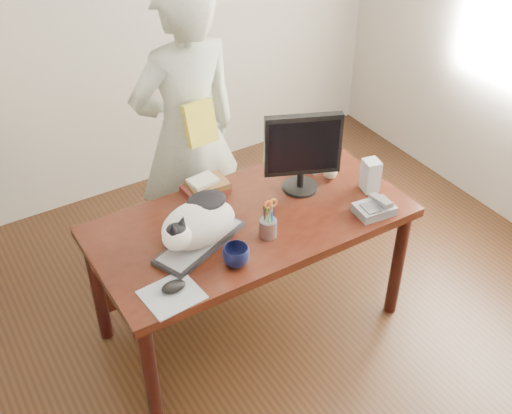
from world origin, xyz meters
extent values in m
plane|color=black|center=(0.00, 0.00, 0.00)|extent=(4.50, 4.50, 0.00)
plane|color=beige|center=(0.00, 2.25, 1.35)|extent=(4.00, 0.00, 4.00)
cube|color=black|center=(0.00, 0.60, 0.72)|extent=(1.60, 0.80, 0.05)
cylinder|color=black|center=(-0.74, 0.26, 0.35)|extent=(0.07, 0.07, 0.70)
cylinder|color=black|center=(0.74, 0.26, 0.35)|extent=(0.07, 0.07, 0.70)
cylinder|color=black|center=(-0.74, 0.94, 0.35)|extent=(0.07, 0.07, 0.70)
cylinder|color=black|center=(0.74, 0.94, 0.35)|extent=(0.07, 0.07, 0.70)
cube|color=black|center=(0.00, 0.96, 0.40)|extent=(1.45, 0.03, 0.50)
cube|color=black|center=(-0.31, 0.55, 0.76)|extent=(0.52, 0.36, 0.02)
cube|color=#999A9E|center=(-0.31, 0.55, 0.78)|extent=(0.48, 0.31, 0.01)
ellipsoid|color=white|center=(-0.31, 0.55, 0.87)|extent=(0.43, 0.35, 0.23)
ellipsoid|color=white|center=(-0.46, 0.46, 0.92)|extent=(0.17, 0.17, 0.12)
ellipsoid|color=black|center=(-0.46, 0.46, 0.96)|extent=(0.12, 0.12, 0.05)
cone|color=black|center=(-0.49, 0.44, 0.99)|extent=(0.08, 0.08, 0.08)
cone|color=black|center=(-0.43, 0.46, 0.99)|extent=(0.08, 0.07, 0.08)
ellipsoid|color=black|center=(-0.25, 0.57, 0.97)|extent=(0.24, 0.22, 0.05)
cylinder|color=white|center=(-0.17, 0.67, 0.80)|extent=(0.15, 0.12, 0.05)
cylinder|color=black|center=(0.36, 0.69, 0.76)|extent=(0.26, 0.26, 0.02)
cylinder|color=black|center=(0.36, 0.69, 0.81)|extent=(0.05, 0.05, 0.09)
cube|color=black|center=(0.35, 0.67, 1.03)|extent=(0.38, 0.20, 0.33)
cube|color=black|center=(0.34, 0.65, 1.03)|extent=(0.33, 0.15, 0.28)
cylinder|color=gray|center=(0.00, 0.44, 0.80)|extent=(0.08, 0.08, 0.09)
cylinder|color=black|center=(-0.02, 0.45, 0.88)|extent=(0.03, 0.03, 0.14)
cylinder|color=#0D4AB9|center=(0.01, 0.43, 0.88)|extent=(0.02, 0.03, 0.14)
cylinder|color=#AC1821|center=(0.00, 0.45, 0.88)|extent=(0.01, 0.04, 0.14)
cylinder|color=#177321|center=(-0.01, 0.42, 0.88)|extent=(0.02, 0.03, 0.14)
cylinder|color=#AEAEB2|center=(0.01, 0.43, 0.88)|extent=(0.01, 0.02, 0.10)
cylinder|color=#AEAEB2|center=(0.01, 0.43, 0.88)|extent=(0.01, 0.02, 0.10)
torus|color=orange|center=(0.00, 0.43, 0.94)|extent=(0.04, 0.02, 0.04)
torus|color=orange|center=(0.02, 0.43, 0.94)|extent=(0.04, 0.02, 0.04)
cube|color=#A5ABB1|center=(-0.58, 0.31, 0.75)|extent=(0.26, 0.24, 0.01)
ellipsoid|color=black|center=(-0.56, 0.33, 0.77)|extent=(0.12, 0.08, 0.04)
imported|color=black|center=(-0.24, 0.34, 0.80)|extent=(0.17, 0.17, 0.10)
cube|color=slate|center=(0.55, 0.31, 0.77)|extent=(0.20, 0.16, 0.05)
cube|color=#464649|center=(0.52, 0.30, 0.80)|extent=(0.08, 0.10, 0.01)
cube|color=#AEAEB2|center=(0.60, 0.31, 0.81)|extent=(0.07, 0.16, 0.06)
cube|color=#A9A9AB|center=(0.67, 0.48, 0.84)|extent=(0.10, 0.10, 0.18)
sphere|color=beige|center=(0.55, 0.68, 0.79)|extent=(0.08, 0.08, 0.08)
cube|color=#4F1A15|center=(-0.09, 0.92, 0.77)|extent=(0.23, 0.17, 0.04)
cube|color=brown|center=(-0.08, 0.91, 0.80)|extent=(0.22, 0.17, 0.03)
cube|color=silver|center=(-0.10, 0.92, 0.83)|extent=(0.16, 0.13, 0.02)
cube|color=slate|center=(0.58, 0.85, 0.78)|extent=(0.16, 0.21, 0.06)
cube|color=#464649|center=(0.57, 0.82, 0.81)|extent=(0.11, 0.11, 0.01)
imported|color=silver|center=(0.00, 1.28, 0.89)|extent=(0.67, 0.46, 1.79)
cube|color=gold|center=(0.00, 1.11, 1.05)|extent=(0.17, 0.11, 0.24)
camera|label=1|loc=(-1.31, -1.58, 2.72)|focal=45.00mm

